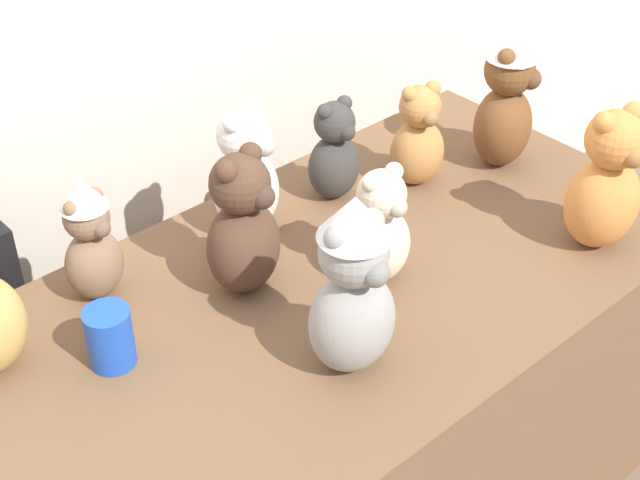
# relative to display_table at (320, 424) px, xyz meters

# --- Properties ---
(display_table) EXTENTS (1.58, 0.78, 0.72)m
(display_table) POSITION_rel_display_table_xyz_m (0.00, 0.00, 0.00)
(display_table) COLOR brown
(display_table) RESTS_ON ground_plane
(teddy_bear_chestnut) EXTENTS (0.18, 0.17, 0.33)m
(teddy_bear_chestnut) POSITION_rel_display_table_xyz_m (0.61, 0.07, 0.52)
(teddy_bear_chestnut) COLOR brown
(teddy_bear_chestnut) RESTS_ON display_table
(teddy_bear_cream) EXTENTS (0.13, 0.11, 0.24)m
(teddy_bear_cream) POSITION_rel_display_table_xyz_m (0.11, -0.04, 0.47)
(teddy_bear_cream) COLOR beige
(teddy_bear_cream) RESTS_ON display_table
(teddy_bear_cocoa) EXTENTS (0.18, 0.16, 0.29)m
(teddy_bear_cocoa) POSITION_rel_display_table_xyz_m (-0.09, 0.11, 0.50)
(teddy_bear_cocoa) COLOR #4C3323
(teddy_bear_cocoa) RESTS_ON display_table
(teddy_bear_caramel) EXTENTS (0.15, 0.13, 0.24)m
(teddy_bear_caramel) POSITION_rel_display_table_xyz_m (0.41, 0.14, 0.47)
(teddy_bear_caramel) COLOR #B27A42
(teddy_bear_caramel) RESTS_ON display_table
(teddy_bear_ash) EXTENTS (0.16, 0.14, 0.34)m
(teddy_bear_ash) POSITION_rel_display_table_xyz_m (-0.09, -0.18, 0.53)
(teddy_bear_ash) COLOR gray
(teddy_bear_ash) RESTS_ON display_table
(teddy_bear_ginger) EXTENTS (0.18, 0.16, 0.30)m
(teddy_bear_ginger) POSITION_rel_display_table_xyz_m (0.51, -0.25, 0.50)
(teddy_bear_ginger) COLOR #D17F3D
(teddy_bear_ginger) RESTS_ON display_table
(teddy_bear_mocha) EXTENTS (0.13, 0.12, 0.25)m
(teddy_bear_mocha) POSITION_rel_display_table_xyz_m (-0.31, 0.27, 0.48)
(teddy_bear_mocha) COLOR #7F6047
(teddy_bear_mocha) RESTS_ON display_table
(teddy_bear_snow) EXTENTS (0.17, 0.16, 0.28)m
(teddy_bear_snow) POSITION_rel_display_table_xyz_m (0.03, 0.25, 0.49)
(teddy_bear_snow) COLOR white
(teddy_bear_snow) RESTS_ON display_table
(teddy_bear_charcoal) EXTENTS (0.12, 0.10, 0.23)m
(teddy_bear_charcoal) POSITION_rel_display_table_xyz_m (0.24, 0.22, 0.47)
(teddy_bear_charcoal) COLOR #383533
(teddy_bear_charcoal) RESTS_ON display_table
(party_cup_blue) EXTENTS (0.08, 0.08, 0.11)m
(party_cup_blue) POSITION_rel_display_table_xyz_m (-0.39, 0.10, 0.41)
(party_cup_blue) COLOR blue
(party_cup_blue) RESTS_ON display_table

